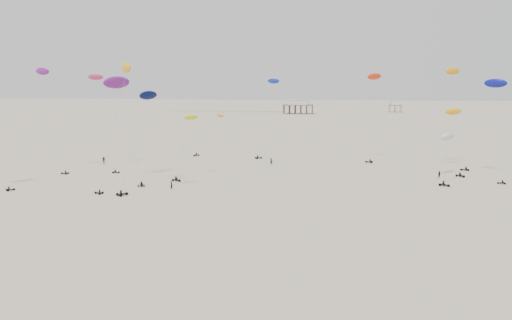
% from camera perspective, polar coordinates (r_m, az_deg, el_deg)
% --- Properties ---
extents(ground_plane, '(900.00, 900.00, 0.00)m').
position_cam_1_polar(ground_plane, '(204.19, 4.75, 2.77)').
color(ground_plane, beige).
extents(pavilion_main, '(21.00, 13.00, 9.80)m').
position_cam_1_polar(pavilion_main, '(353.84, 4.82, 5.97)').
color(pavilion_main, brown).
rests_on(pavilion_main, ground).
extents(pavilion_small, '(9.00, 7.00, 8.00)m').
position_cam_1_polar(pavilion_small, '(385.81, 15.61, 5.80)').
color(pavilion_small, brown).
rests_on(pavilion_small, ground).
extents(pier_fence, '(80.20, 0.20, 1.50)m').
position_cam_1_polar(pier_fence, '(361.26, -3.48, 5.49)').
color(pier_fence, black).
rests_on(pier_fence, ground).
extents(rig_0, '(4.61, 10.20, 24.91)m').
position_cam_1_polar(rig_0, '(125.66, 21.84, 5.59)').
color(rig_0, black).
rests_on(rig_0, ground).
extents(rig_1, '(7.95, 5.87, 19.92)m').
position_cam_1_polar(rig_1, '(96.46, -13.26, 3.30)').
color(rig_1, black).
rests_on(rig_1, ground).
extents(rig_2, '(9.27, 6.26, 12.96)m').
position_cam_1_polar(rig_2, '(147.64, -5.46, 2.92)').
color(rig_2, black).
rests_on(rig_2, ground).
extents(rig_3, '(6.63, 16.15, 14.57)m').
position_cam_1_polar(rig_3, '(119.27, 21.00, 1.49)').
color(rig_3, black).
rests_on(rig_3, ground).
extents(rig_4, '(5.80, 16.19, 24.87)m').
position_cam_1_polar(rig_4, '(148.59, 1.44, 6.21)').
color(rig_4, black).
rests_on(rig_4, ground).
extents(rig_5, '(9.72, 7.50, 23.87)m').
position_cam_1_polar(rig_5, '(127.56, -17.35, 6.60)').
color(rig_5, black).
rests_on(rig_5, ground).
extents(rig_6, '(8.04, 6.52, 25.22)m').
position_cam_1_polar(rig_6, '(99.57, -15.06, 8.20)').
color(rig_6, black).
rests_on(rig_6, ground).
extents(rig_7, '(8.84, 4.68, 24.93)m').
position_cam_1_polar(rig_7, '(127.88, -22.75, 7.08)').
color(rig_7, black).
rests_on(rig_7, ground).
extents(rig_8, '(4.94, 7.77, 14.42)m').
position_cam_1_polar(rig_8, '(111.08, -8.22, 1.55)').
color(rig_8, black).
rests_on(rig_8, ground).
extents(rig_9, '(5.02, 13.54, 16.46)m').
position_cam_1_polar(rig_9, '(138.82, 21.87, 3.86)').
color(rig_9, black).
rests_on(rig_9, ground).
extents(rig_10, '(4.93, 5.59, 24.07)m').
position_cam_1_polar(rig_10, '(137.74, 13.25, 7.17)').
color(rig_10, black).
rests_on(rig_10, ground).
extents(rig_11, '(10.34, 9.04, 22.93)m').
position_cam_1_polar(rig_11, '(110.03, -15.37, 7.38)').
color(rig_11, black).
rests_on(rig_11, ground).
extents(rig_13, '(5.18, 10.74, 22.55)m').
position_cam_1_polar(rig_13, '(122.76, 25.77, 6.71)').
color(rig_13, black).
rests_on(rig_13, ground).
extents(spectator_0, '(0.87, 0.85, 1.99)m').
position_cam_1_polar(spectator_0, '(101.96, -9.62, -3.33)').
color(spectator_0, black).
rests_on(spectator_0, ground).
extents(spectator_1, '(0.96, 0.61, 1.87)m').
position_cam_1_polar(spectator_1, '(119.98, 20.23, -1.93)').
color(spectator_1, black).
rests_on(spectator_1, ground).
extents(spectator_2, '(1.37, 0.84, 2.19)m').
position_cam_1_polar(spectator_2, '(138.88, -17.00, -0.38)').
color(spectator_2, black).
rests_on(spectator_2, ground).
extents(spectator_3, '(0.79, 0.58, 2.06)m').
position_cam_1_polar(spectator_3, '(131.09, 1.75, -0.53)').
color(spectator_3, black).
rests_on(spectator_3, ground).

